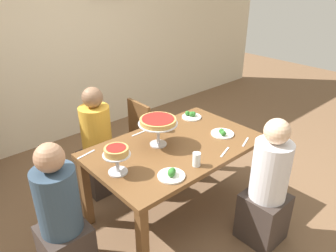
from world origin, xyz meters
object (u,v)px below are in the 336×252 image
object	(u,v)px
diner_far_left	(98,148)
cutlery_knife_far	(140,133)
dining_table	(175,154)
cutlery_fork_far	(86,154)
deep_dish_pizza_stand	(158,123)
cutlery_fork_near	(225,152)
chair_far_right	(147,132)
diner_head_west	(62,224)
diner_near_right	(267,192)
salad_plate_near_diner	(222,133)
beer_glass_amber_tall	(159,124)
salad_plate_far_diner	(172,174)
personal_pizza_stand	(117,154)
salad_plate_spare	(191,115)
cutlery_knife_near	(245,142)
water_glass_clear_near	(197,159)

from	to	relation	value
diner_far_left	cutlery_knife_far	size ratio (longest dim) A/B	6.39
dining_table	cutlery_fork_far	world-z (taller)	cutlery_fork_far
deep_dish_pizza_stand	cutlery_fork_near	world-z (taller)	deep_dish_pizza_stand
dining_table	cutlery_knife_far	bearing A→B (deg)	104.66
chair_far_right	diner_far_left	bearing A→B (deg)	-93.58
diner_head_west	chair_far_right	distance (m)	1.55
diner_near_right	salad_plate_near_diner	distance (m)	0.67
diner_head_west	beer_glass_amber_tall	distance (m)	1.24
diner_near_right	cutlery_knife_far	size ratio (longest dim) A/B	6.39
diner_near_right	salad_plate_near_diner	bearing A→B (deg)	-12.07
salad_plate_far_diner	cutlery_fork_near	xyz separation A→B (m)	(0.58, -0.04, -0.02)
personal_pizza_stand	cutlery_fork_far	world-z (taller)	personal_pizza_stand
deep_dish_pizza_stand	salad_plate_spare	bearing A→B (deg)	18.23
salad_plate_near_diner	beer_glass_amber_tall	distance (m)	0.61
personal_pizza_stand	cutlery_knife_near	distance (m)	1.19
diner_head_west	cutlery_knife_near	distance (m)	1.66
cutlery_knife_far	diner_far_left	bearing A→B (deg)	-62.01
dining_table	deep_dish_pizza_stand	bearing A→B (deg)	135.49
salad_plate_near_diner	salad_plate_spare	distance (m)	0.47
deep_dish_pizza_stand	water_glass_clear_near	bearing A→B (deg)	-89.27
cutlery_knife_near	chair_far_right	bearing A→B (deg)	79.95
dining_table	chair_far_right	xyz separation A→B (m)	(0.27, 0.75, -0.16)
salad_plate_near_diner	water_glass_clear_near	bearing A→B (deg)	-160.52
deep_dish_pizza_stand	beer_glass_amber_tall	distance (m)	0.31
cutlery_fork_near	cutlery_knife_far	xyz separation A→B (m)	(-0.33, 0.76, 0.00)
diner_head_west	cutlery_knife_far	bearing A→B (deg)	20.28
cutlery_fork_near	cutlery_knife_far	bearing A→B (deg)	94.84
cutlery_fork_near	beer_glass_amber_tall	bearing A→B (deg)	84.33
salad_plate_far_diner	cutlery_knife_far	world-z (taller)	salad_plate_far_diner
dining_table	diner_far_left	size ratio (longest dim) A/B	1.33
chair_far_right	salad_plate_far_diner	bearing A→B (deg)	-29.92
salad_plate_near_diner	deep_dish_pizza_stand	bearing A→B (deg)	155.48
deep_dish_pizza_stand	beer_glass_amber_tall	bearing A→B (deg)	48.52
diner_head_west	diner_near_right	world-z (taller)	same
deep_dish_pizza_stand	personal_pizza_stand	world-z (taller)	deep_dish_pizza_stand
diner_far_left	diner_near_right	size ratio (longest dim) A/B	1.00
beer_glass_amber_tall	cutlery_knife_far	size ratio (longest dim) A/B	0.75
salad_plate_near_diner	salad_plate_far_diner	bearing A→B (deg)	-167.54
personal_pizza_stand	water_glass_clear_near	size ratio (longest dim) A/B	1.94
cutlery_fork_near	salad_plate_far_diner	bearing A→B (deg)	157.52
diner_far_left	beer_glass_amber_tall	xyz separation A→B (m)	(0.41, -0.48, 0.32)
diner_far_left	cutlery_knife_near	bearing A→B (deg)	35.55
cutlery_knife_far	deep_dish_pizza_stand	bearing A→B (deg)	85.97
diner_head_west	deep_dish_pizza_stand	bearing A→B (deg)	4.81
deep_dish_pizza_stand	cutlery_knife_near	world-z (taller)	deep_dish_pizza_stand
diner_far_left	diner_near_right	xyz separation A→B (m)	(0.67, -1.55, 0.00)
salad_plate_far_diner	cutlery_fork_near	size ratio (longest dim) A/B	1.16
diner_head_west	diner_far_left	bearing A→B (deg)	45.59
deep_dish_pizza_stand	diner_near_right	bearing A→B (deg)	-62.96
personal_pizza_stand	diner_far_left	bearing A→B (deg)	71.07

